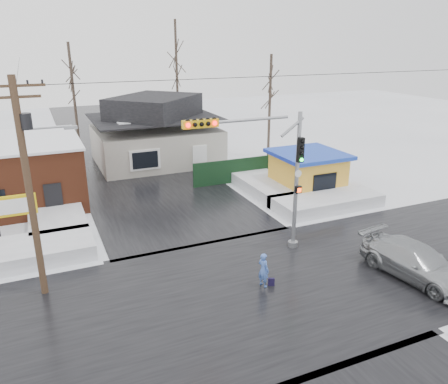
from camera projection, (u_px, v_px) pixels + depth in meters
name	position (u px, v px, depth m)	size (l,w,h in m)	color
ground	(250.00, 293.00, 18.57)	(120.00, 120.00, 0.00)	white
road_ns	(250.00, 292.00, 18.56)	(10.00, 120.00, 0.02)	black
road_ew	(250.00, 292.00, 18.56)	(120.00, 10.00, 0.02)	black
snowbank_nw	(19.00, 254.00, 21.08)	(7.00, 3.00, 0.80)	white
snowbank_ne	(326.00, 201.00, 27.89)	(7.00, 3.00, 0.80)	white
snowbank_nside_w	(56.00, 212.00, 26.15)	(3.00, 8.00, 0.80)	white
snowbank_nside_e	(262.00, 183.00, 31.46)	(3.00, 8.00, 0.80)	white
traffic_signal	(270.00, 166.00, 20.55)	(6.05, 0.68, 7.00)	gray
utility_pole	(29.00, 178.00, 16.90)	(3.15, 0.44, 9.00)	#382619
marquee_sign	(14.00, 207.00, 22.73)	(2.20, 0.21, 2.55)	black
house	(156.00, 132.00, 37.47)	(10.40, 8.40, 5.76)	#B7B1A5
kiosk	(307.00, 172.00, 30.32)	(4.60, 4.60, 2.88)	gold
fence	(243.00, 170.00, 32.83)	(8.00, 0.12, 1.80)	black
tree_far_left	(71.00, 67.00, 36.89)	(3.00, 3.00, 10.00)	#332821
tree_far_mid	(176.00, 46.00, 41.88)	(3.00, 3.00, 12.00)	#332821
tree_far_right	(271.00, 76.00, 38.03)	(3.00, 3.00, 9.00)	#332821
pedestrian	(263.00, 270.00, 18.80)	(0.57, 0.37, 1.56)	#4469C0
car	(416.00, 262.00, 19.54)	(2.13, 5.25, 1.52)	#9FA2A6
shopping_bag	(271.00, 282.00, 19.02)	(0.28, 0.12, 0.35)	black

